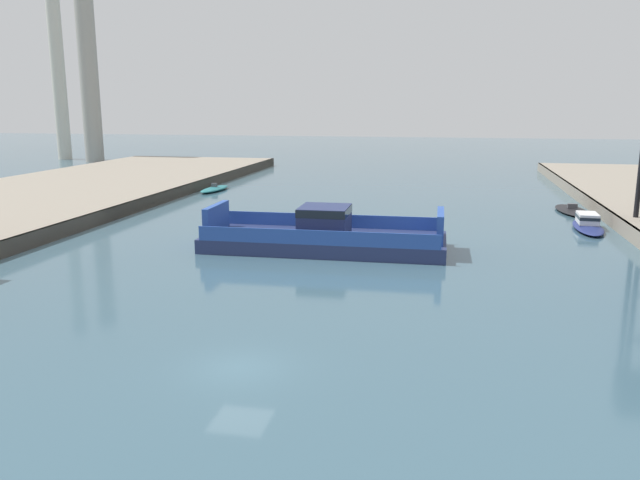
{
  "coord_description": "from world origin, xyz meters",
  "views": [
    {
      "loc": [
        8.57,
        -24.5,
        11.23
      ],
      "look_at": [
        0.0,
        17.57,
        2.0
      ],
      "focal_mm": 35.51,
      "sensor_mm": 36.0,
      "label": 1
    }
  ],
  "objects_px": {
    "moored_boat_near_left": "(588,224)",
    "chain_ferry": "(325,236)",
    "smokestack_distant_b": "(88,69)",
    "smokestack_distant_a": "(57,60)",
    "moored_boat_mid_right": "(214,189)",
    "moored_boat_near_right": "(572,210)"
  },
  "relations": [
    {
      "from": "smokestack_distant_a",
      "to": "moored_boat_mid_right",
      "type": "bearing_deg",
      "value": -40.14
    },
    {
      "from": "smokestack_distant_b",
      "to": "moored_boat_near_left",
      "type": "bearing_deg",
      "value": -33.56
    },
    {
      "from": "smokestack_distant_a",
      "to": "smokestack_distant_b",
      "type": "distance_m",
      "value": 10.62
    },
    {
      "from": "moored_boat_near_left",
      "to": "smokestack_distant_b",
      "type": "bearing_deg",
      "value": 146.44
    },
    {
      "from": "smokestack_distant_b",
      "to": "chain_ferry",
      "type": "bearing_deg",
      "value": -48.29
    },
    {
      "from": "moored_boat_near_right",
      "to": "smokestack_distant_a",
      "type": "distance_m",
      "value": 105.85
    },
    {
      "from": "moored_boat_mid_right",
      "to": "smokestack_distant_a",
      "type": "bearing_deg",
      "value": 139.86
    },
    {
      "from": "smokestack_distant_b",
      "to": "moored_boat_mid_right",
      "type": "bearing_deg",
      "value": -43.09
    },
    {
      "from": "moored_boat_near_left",
      "to": "smokestack_distant_b",
      "type": "xyz_separation_m",
      "value": [
        -81.88,
        54.31,
        17.35
      ]
    },
    {
      "from": "moored_boat_near_left",
      "to": "smokestack_distant_b",
      "type": "distance_m",
      "value": 99.78
    },
    {
      "from": "smokestack_distant_b",
      "to": "smokestack_distant_a",
      "type": "bearing_deg",
      "value": 155.12
    },
    {
      "from": "moored_boat_near_left",
      "to": "smokestack_distant_a",
      "type": "distance_m",
      "value": 110.29
    },
    {
      "from": "chain_ferry",
      "to": "smokestack_distant_b",
      "type": "relative_size",
      "value": 0.56
    },
    {
      "from": "chain_ferry",
      "to": "moored_boat_near_right",
      "type": "bearing_deg",
      "value": 44.88
    },
    {
      "from": "moored_boat_near_right",
      "to": "smokestack_distant_a",
      "type": "relative_size",
      "value": 0.22
    },
    {
      "from": "moored_boat_near_left",
      "to": "smokestack_distant_b",
      "type": "height_order",
      "value": "smokestack_distant_b"
    },
    {
      "from": "moored_boat_mid_right",
      "to": "moored_boat_near_right",
      "type": "bearing_deg",
      "value": -10.95
    },
    {
      "from": "moored_boat_near_left",
      "to": "chain_ferry",
      "type": "bearing_deg",
      "value": -149.96
    },
    {
      "from": "chain_ferry",
      "to": "moored_boat_near_left",
      "type": "height_order",
      "value": "chain_ferry"
    },
    {
      "from": "chain_ferry",
      "to": "smokestack_distant_b",
      "type": "xyz_separation_m",
      "value": [
        -59.79,
        67.09,
        16.83
      ]
    },
    {
      "from": "moored_boat_near_right",
      "to": "smokestack_distant_a",
      "type": "height_order",
      "value": "smokestack_distant_a"
    },
    {
      "from": "moored_boat_mid_right",
      "to": "smokestack_distant_b",
      "type": "xyz_separation_m",
      "value": [
        -38.93,
        36.41,
        17.6
      ]
    }
  ]
}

